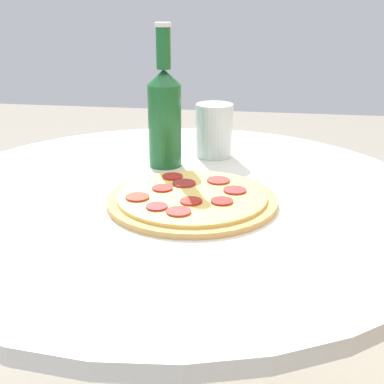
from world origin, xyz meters
name	(u,v)px	position (x,y,z in m)	size (l,w,h in m)	color
table	(176,271)	(0.00, 0.00, 0.56)	(0.93, 0.93, 0.72)	silver
pizza	(192,199)	(0.05, 0.04, 0.73)	(0.29, 0.29, 0.02)	tan
beer_bottle	(165,113)	(-0.15, -0.05, 0.83)	(0.07, 0.07, 0.28)	#195628
drinking_glass	(214,130)	(-0.23, 0.04, 0.78)	(0.08, 0.08, 0.11)	silver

